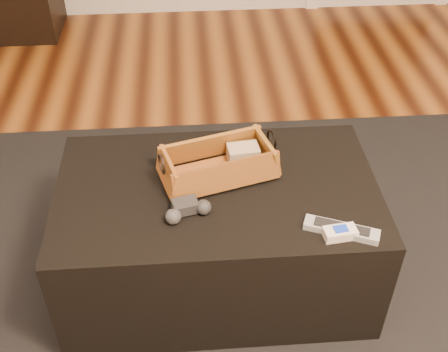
{
  "coord_description": "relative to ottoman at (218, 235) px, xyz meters",
  "views": [
    {
      "loc": [
        -0.02,
        -0.9,
        1.57
      ],
      "look_at": [
        0.08,
        0.39,
        0.49
      ],
      "focal_mm": 45.0,
      "sensor_mm": 36.0,
      "label": 1
    }
  ],
  "objects": [
    {
      "name": "tv_remote",
      "position": [
        -0.01,
        0.04,
        0.23
      ],
      "size": [
        0.19,
        0.11,
        0.02
      ],
      "primitive_type": "cube",
      "rotation": [
        0.0,
        0.0,
        0.38
      ],
      "color": "black",
      "rests_on": "wicker_basket"
    },
    {
      "name": "game_controller",
      "position": [
        -0.09,
        -0.12,
        0.23
      ],
      "size": [
        0.15,
        0.1,
        0.05
      ],
      "color": "#242426",
      "rests_on": "ottoman"
    },
    {
      "name": "ottoman",
      "position": [
        0.0,
        0.0,
        0.0
      ],
      "size": [
        1.0,
        0.6,
        0.42
      ],
      "primitive_type": "cube",
      "color": "black",
      "rests_on": "area_rug"
    },
    {
      "name": "cream_gadget",
      "position": [
        0.33,
        -0.24,
        0.23
      ],
      "size": [
        0.1,
        0.06,
        0.03
      ],
      "color": "silver",
      "rests_on": "ottoman"
    },
    {
      "name": "wicker_basket",
      "position": [
        0.01,
        0.06,
        0.25
      ],
      "size": [
        0.39,
        0.28,
        0.13
      ],
      "color": "#B16828",
      "rests_on": "ottoman"
    },
    {
      "name": "area_rug",
      "position": [
        -0.0,
        -0.05,
        -0.22
      ],
      "size": [
        2.6,
        2.0,
        0.01
      ],
      "primitive_type": "cube",
      "color": "black",
      "rests_on": "floor"
    },
    {
      "name": "cloth_bundle",
      "position": [
        0.09,
        0.11,
        0.25
      ],
      "size": [
        0.11,
        0.08,
        0.05
      ],
      "primitive_type": "cube",
      "rotation": [
        0.0,
        0.0,
        0.1
      ],
      "color": "tan",
      "rests_on": "wicker_basket"
    },
    {
      "name": "silver_remote",
      "position": [
        0.34,
        -0.22,
        0.22
      ],
      "size": [
        0.21,
        0.12,
        0.02
      ],
      "color": "#A9ADB1",
      "rests_on": "ottoman"
    },
    {
      "name": "baseboard",
      "position": [
        -0.06,
        2.32,
        -0.16
      ],
      "size": [
        5.0,
        0.04,
        0.12
      ],
      "primitive_type": "cube",
      "color": "white",
      "rests_on": "floor"
    }
  ]
}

